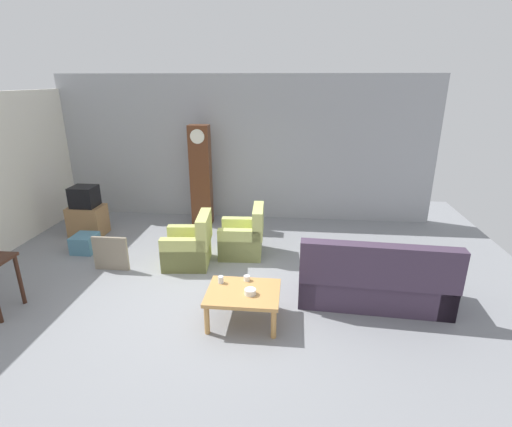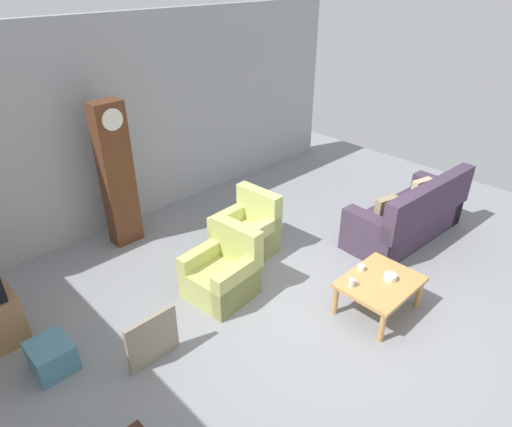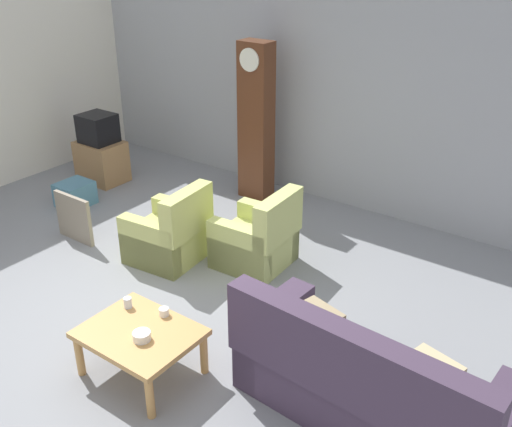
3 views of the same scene
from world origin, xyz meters
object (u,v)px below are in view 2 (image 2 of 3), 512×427
Objects in this scene: cup_blue_rimmed at (352,282)px; coffee_table_wood at (380,285)px; grandfather_clock at (117,176)px; storage_box_blue at (52,356)px; armchair_olive_near at (223,274)px; armchair_olive_far at (247,233)px; framed_picture_leaning at (153,339)px; bowl_white_stacked at (390,277)px; cup_white_porcelain at (361,267)px; couch_floral at (408,217)px.

coffee_table_wood is at bearing -29.18° from cup_blue_rimmed.
storage_box_blue is (-1.85, -1.72, -0.93)m from grandfather_clock.
armchair_olive_near reaches higher than cup_blue_rimmed.
armchair_olive_far is (0.88, 0.50, 0.00)m from armchair_olive_near.
armchair_olive_far reaches higher than coffee_table_wood.
armchair_olive_near is at bearing -83.00° from grandfather_clock.
storage_box_blue is at bearing 141.74° from framed_picture_leaning.
framed_picture_leaning is 2.84m from bowl_white_stacked.
cup_blue_rimmed is at bearing 149.93° from bowl_white_stacked.
grandfather_clock is (-1.13, 1.53, 0.79)m from armchair_olive_far.
cup_blue_rimmed reaches higher than bowl_white_stacked.
cup_blue_rimmed is at bearing -163.51° from cup_white_porcelain.
coffee_table_wood is 6.34× the size of bowl_white_stacked.
coffee_table_wood is 3.77m from storage_box_blue.
storage_box_blue is 5.14× the size of cup_white_porcelain.
coffee_table_wood is 1.60× the size of framed_picture_leaning.
cup_white_porcelain is (-1.79, -0.34, 0.13)m from couch_floral.
couch_floral reaches higher than coffee_table_wood.
couch_floral is at bearing 11.60° from cup_blue_rimmed.
framed_picture_leaning is (-2.15, -0.85, -0.01)m from armchair_olive_far.
couch_floral is 2.24× the size of coffee_table_wood.
armchair_olive_far is at bearing 3.64° from storage_box_blue.
grandfather_clock is (-0.25, 2.03, 0.79)m from armchair_olive_near.
bowl_white_stacked is (0.09, -0.35, 0.00)m from cup_white_porcelain.
armchair_olive_near is 1.95m from coffee_table_wood.
armchair_olive_near is at bearing 127.52° from bowl_white_stacked.
framed_picture_leaning is 2.35m from cup_blue_rimmed.
bowl_white_stacked is (0.10, -0.07, 0.10)m from coffee_table_wood.
grandfather_clock is at bearing 113.15° from cup_white_porcelain.
framed_picture_leaning is 1.07m from storage_box_blue.
armchair_olive_far is (-2.07, 1.45, -0.05)m from couch_floral.
cup_white_porcelain is at bearing -66.85° from grandfather_clock.
couch_floral is 3.10m from armchair_olive_near.
couch_floral is 2.53m from armchair_olive_far.
cup_white_porcelain is at bearing -80.94° from armchair_olive_far.
grandfather_clock is 4.01m from bowl_white_stacked.
armchair_olive_far is at bearing 29.51° from armchair_olive_near.
bowl_white_stacked is (0.37, -2.14, 0.18)m from armchair_olive_far.
armchair_olive_far is 2.18m from bowl_white_stacked.
armchair_olive_near is at bearing -150.49° from armchair_olive_far.
grandfather_clock is at bearing 137.08° from couch_floral.
storage_box_blue is 4.64× the size of cup_blue_rimmed.
armchair_olive_near is 10.43× the size of cup_white_porcelain.
armchair_olive_near is 2.07m from bowl_white_stacked.
couch_floral is 3.58× the size of framed_picture_leaning.
armchair_olive_far is 9.41× the size of cup_blue_rimmed.
cup_white_porcelain is (3.27, -1.59, 0.32)m from storage_box_blue.
couch_floral is 2.33× the size of armchair_olive_near.
grandfather_clock reaches higher than storage_box_blue.
grandfather_clock is 2.70m from storage_box_blue.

